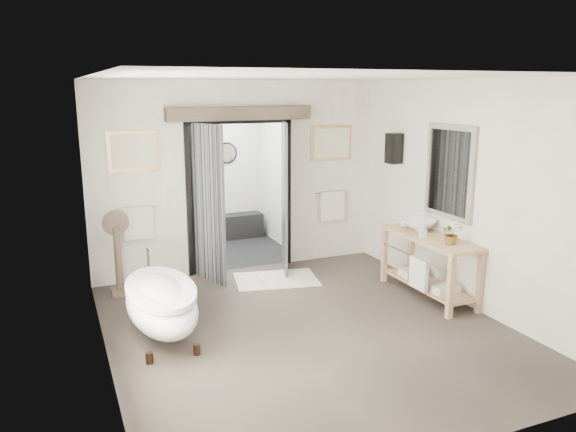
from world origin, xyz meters
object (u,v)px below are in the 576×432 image
Objects in this scene: clawfoot_tub at (161,303)px; vanity at (428,261)px; rug at (276,279)px; basin at (419,225)px.

clawfoot_tub is 1.06× the size of vanity.
vanity is 1.33× the size of rug.
basin reaches higher than clawfoot_tub.
rug is 2.23m from basin.
clawfoot_tub is 3.65m from basin.
basin reaches higher than vanity.
basin reaches higher than rug.
rug is at bearing 33.90° from clawfoot_tub.
basin is (3.61, 0.17, 0.52)m from clawfoot_tub.
vanity is 2.23m from rug.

